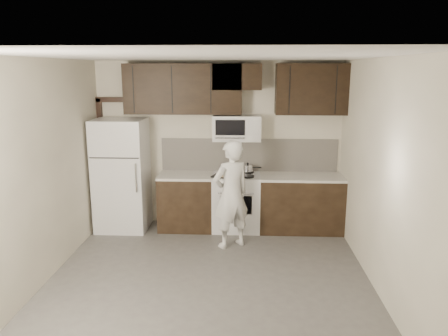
# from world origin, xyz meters

# --- Properties ---
(floor) EXTENTS (4.50, 4.50, 0.00)m
(floor) POSITION_xyz_m (0.00, 0.00, 0.00)
(floor) COLOR #514E4C
(floor) RESTS_ON ground
(back_wall) EXTENTS (4.00, 0.00, 4.00)m
(back_wall) POSITION_xyz_m (0.00, 2.25, 1.35)
(back_wall) COLOR #B8B19C
(back_wall) RESTS_ON ground
(ceiling) EXTENTS (4.50, 4.50, 0.00)m
(ceiling) POSITION_xyz_m (0.00, 0.00, 2.70)
(ceiling) COLOR white
(ceiling) RESTS_ON back_wall
(counter_run) EXTENTS (2.95, 0.64, 0.91)m
(counter_run) POSITION_xyz_m (0.60, 1.94, 0.46)
(counter_run) COLOR black
(counter_run) RESTS_ON floor
(stove) EXTENTS (0.76, 0.66, 0.94)m
(stove) POSITION_xyz_m (0.30, 1.94, 0.46)
(stove) COLOR silver
(stove) RESTS_ON floor
(backsplash) EXTENTS (2.90, 0.02, 0.54)m
(backsplash) POSITION_xyz_m (0.50, 2.24, 1.18)
(backsplash) COLOR beige
(backsplash) RESTS_ON counter_run
(upper_cabinets) EXTENTS (3.48, 0.35, 0.78)m
(upper_cabinets) POSITION_xyz_m (0.21, 2.08, 2.28)
(upper_cabinets) COLOR black
(upper_cabinets) RESTS_ON back_wall
(microwave) EXTENTS (0.76, 0.42, 0.40)m
(microwave) POSITION_xyz_m (0.30, 2.06, 1.65)
(microwave) COLOR silver
(microwave) RESTS_ON upper_cabinets
(refrigerator) EXTENTS (0.80, 0.76, 1.80)m
(refrigerator) POSITION_xyz_m (-1.55, 1.89, 0.90)
(refrigerator) COLOR silver
(refrigerator) RESTS_ON floor
(door_trim) EXTENTS (0.50, 0.08, 2.12)m
(door_trim) POSITION_xyz_m (-1.92, 2.21, 1.25)
(door_trim) COLOR black
(door_trim) RESTS_ON floor
(saucepan) EXTENTS (0.31, 0.18, 0.17)m
(saucepan) POSITION_xyz_m (0.48, 2.09, 0.98)
(saucepan) COLOR silver
(saucepan) RESTS_ON stove
(baking_tray) EXTENTS (0.42, 0.37, 0.02)m
(baking_tray) POSITION_xyz_m (0.11, 1.81, 0.92)
(baking_tray) COLOR black
(baking_tray) RESTS_ON counter_run
(pizza) EXTENTS (0.31, 0.31, 0.02)m
(pizza) POSITION_xyz_m (0.11, 1.81, 0.94)
(pizza) COLOR beige
(pizza) RESTS_ON baking_tray
(person) EXTENTS (0.69, 0.64, 1.59)m
(person) POSITION_xyz_m (0.24, 1.21, 0.80)
(person) COLOR white
(person) RESTS_ON floor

